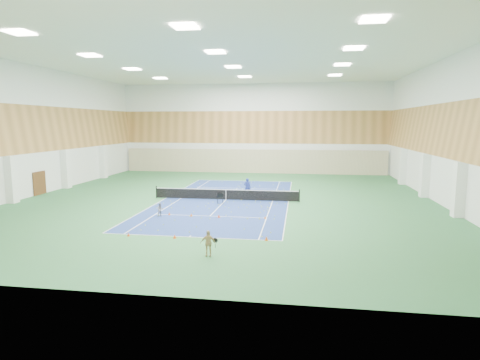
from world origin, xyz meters
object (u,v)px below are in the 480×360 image
Objects in this scene: tennis_net at (226,194)px; coach at (247,187)px; child_apron at (208,243)px; ball_cart at (220,198)px; child_court at (160,210)px.

tennis_net is 7.48× the size of coach.
ball_cart is (-2.04, 13.22, -0.20)m from child_apron.
tennis_net is 12.74× the size of child_court.
coach is at bearing 26.40° from child_court.
child_court is (-3.52, -7.01, -0.05)m from tennis_net.
child_court is at bearing 117.63° from child_apron.
coach is 16.93m from child_apron.
ball_cart is (-1.81, -3.72, -0.39)m from coach.
child_apron reaches higher than ball_cart.
coach is 10.30m from child_court.
ball_cart is at bearing 66.10° from coach.
ball_cart is at bearing -95.24° from tennis_net.
coach is 1.29× the size of child_apron.
coach is 1.70× the size of child_court.
coach is (1.65, 1.90, 0.31)m from tennis_net.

